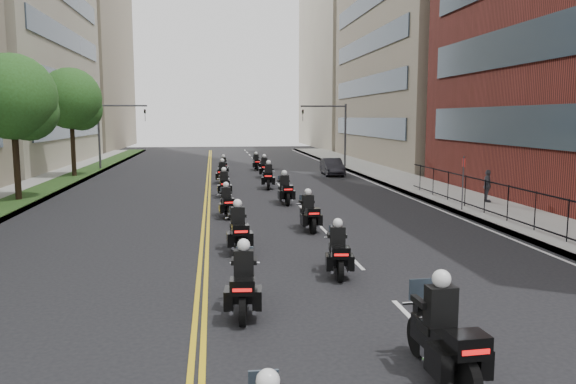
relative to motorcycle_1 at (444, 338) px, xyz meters
The scene contains 24 objects.
sidewalk_right 24.81m from the motorcycle_1, 67.97° to the left, with size 4.00×90.00×0.15m, color gray.
sidewalk_left 27.30m from the motorcycle_1, 122.58° to the left, with size 4.00×90.00×0.15m, color gray.
grass_strip 26.87m from the motorcycle_1, 121.15° to the left, with size 2.00×90.00×0.04m, color #183513.
building_right_tan 51.69m from the motorcycle_1, 67.79° to the left, with size 15.11×28.00×30.00m.
building_right_far 79.24m from the motorcycle_1, 76.10° to the left, with size 15.00×28.00×26.00m, color #A19482.
building_left_far 80.84m from the motorcycle_1, 108.00° to the left, with size 16.00×28.00×26.00m, color gray.
iron_fence 12.99m from the motorcycle_1, 50.28° to the left, with size 0.05×28.00×1.50m.
traffic_signal_right 40.68m from the motorcycle_1, 80.29° to the left, with size 4.09×0.20×5.60m.
traffic_signal_left 41.93m from the motorcycle_1, 107.01° to the left, with size 4.09×0.20×5.60m.
motorcycle_1 is the anchor object (origin of this frame).
motorcycle_2 4.85m from the motorcycle_1, 130.58° to the left, with size 0.63×2.32×1.71m.
motorcycle_3 6.52m from the motorcycle_1, 93.08° to the left, with size 0.64×2.18×1.61m.
motorcycle_4 10.12m from the motorcycle_1, 107.31° to the left, with size 0.58×2.37×1.75m.
motorcycle_5 12.86m from the motorcycle_1, 90.45° to the left, with size 0.55×2.24×1.65m.
motorcycle_6 16.55m from the motorcycle_1, 101.27° to the left, with size 0.59×2.14×1.58m.
motorcycle_7 19.81m from the motorcycle_1, 90.47° to the left, with size 0.58×2.35×1.73m.
motorcycle_8 23.02m from the motorcycle_1, 98.00° to the left, with size 0.53×2.25×1.66m.
motorcycle_9 26.13m from the motorcycle_1, 90.83° to the left, with size 0.71×2.41×1.78m.
motorcycle_10 29.67m from the motorcycle_1, 96.20° to the left, with size 0.61×2.27×1.67m.
motorcycle_11 32.58m from the motorcycle_1, 90.09° to the left, with size 0.57×2.35×1.73m.
motorcycle_12 35.34m from the motorcycle_1, 94.87° to the left, with size 0.49×2.13×1.57m.
motorcycle_13 38.58m from the motorcycle_1, 90.28° to the left, with size 0.51×2.11×1.56m.
parked_sedan 34.14m from the motorcycle_1, 81.06° to the left, with size 1.38×3.94×1.30m, color black.
pedestrian_c 20.63m from the motorcycle_1, 61.05° to the left, with size 0.97×0.40×1.65m, color #3D3D45.
Camera 1 is at (-1.09, -6.58, 4.42)m, focal length 35.00 mm.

